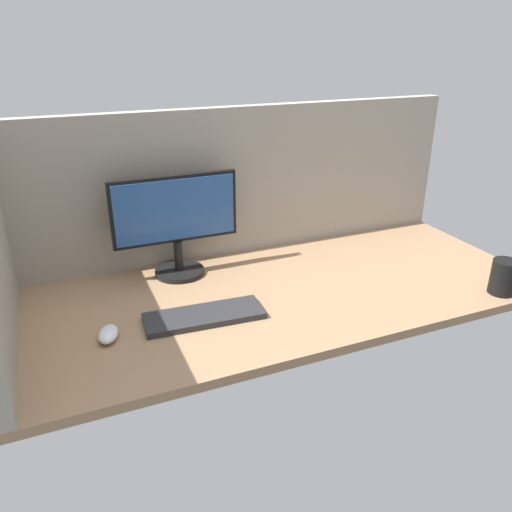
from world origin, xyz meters
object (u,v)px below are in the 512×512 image
object	(u,v)px
mouse	(108,334)
mug_black_travel	(504,277)
monitor	(176,220)
keyboard	(204,316)

from	to	relation	value
mouse	mug_black_travel	bearing A→B (deg)	7.23
monitor	mouse	size ratio (longest dim) A/B	4.70
mouse	mug_black_travel	size ratio (longest dim) A/B	0.80
monitor	keyboard	distance (cm)	40.31
mouse	mug_black_travel	distance (cm)	130.10
monitor	mug_black_travel	distance (cm)	114.48
mouse	mug_black_travel	world-z (taller)	mug_black_travel
keyboard	mug_black_travel	world-z (taller)	mug_black_travel
keyboard	mug_black_travel	xyz separation A→B (cm)	(98.91, -22.98, 4.98)
mug_black_travel	monitor	bearing A→B (deg)	149.22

